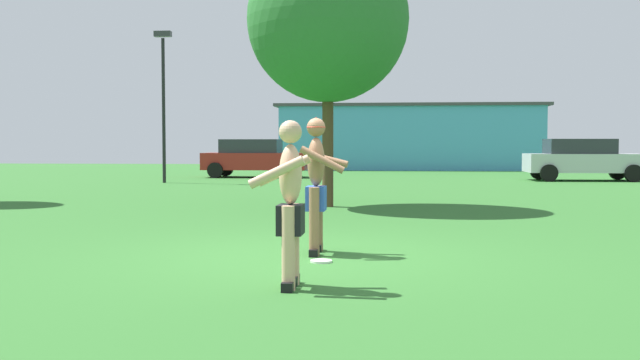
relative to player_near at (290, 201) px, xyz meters
The scene contains 9 objects.
ground_plane 2.16m from the player_near, 91.79° to the left, with size 80.00×80.00×0.00m, color #2D6628.
player_near is the anchor object (origin of this frame).
player_in_blue 2.21m from the player_near, 88.91° to the left, with size 0.60×0.67×1.74m.
frisbee 1.75m from the player_near, 83.93° to the left, with size 0.26×0.26×0.03m, color white.
car_silver_near_post 22.86m from the player_near, 68.79° to the left, with size 4.31×2.05×1.58m.
car_red_mid_lot 23.33m from the player_near, 101.42° to the left, with size 4.32×2.06×1.58m.
lamp_post 19.81m from the player_near, 111.04° to the left, with size 0.60×0.24×5.39m.
outbuilding_behind_lot 33.59m from the player_near, 86.48° to the left, with size 14.29×5.85×3.51m.
tree_left_field 9.66m from the player_near, 92.49° to the left, with size 3.55×3.55×5.95m.
Camera 1 is at (1.02, -8.93, 1.40)m, focal length 40.74 mm.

